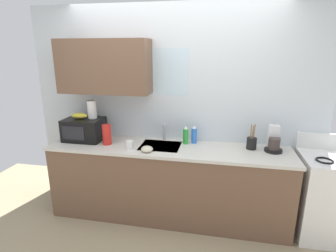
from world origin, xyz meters
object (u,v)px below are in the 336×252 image
Objects in this scene: cereal_canister at (107,135)px; mug_white at (130,145)px; coffee_maker at (274,142)px; utensil_crock at (252,143)px; microwave at (84,129)px; banana_bunch at (79,116)px; dish_soap_bottle_blue at (194,135)px; stove_range at (326,196)px; small_bowl at (147,149)px; paper_towel_roll at (92,109)px; dish_soap_bottle_green at (186,135)px.

mug_white is (0.31, -0.09, -0.07)m from cereal_canister.
utensil_crock reaches higher than coffee_maker.
banana_bunch is (-0.05, 0.00, 0.17)m from microwave.
mug_white is at bearing -154.32° from dish_soap_bottle_blue.
stove_range is 2.01m from small_bowl.
coffee_maker reaches higher than stove_range.
microwave is 2.09× the size of paper_towel_roll.
stove_range is 2.83m from paper_towel_roll.
coffee_maker is (2.28, 0.06, -0.20)m from banana_bunch.
microwave is 2.30× the size of banana_bunch.
banana_bunch is 2.29m from coffee_maker.
banana_bunch is 0.77m from mug_white.
paper_towel_roll is 0.77× the size of utensil_crock.
utensil_crock reaches higher than stove_range.
microwave reaches higher than cereal_canister.
dish_soap_bottle_green reaches higher than stove_range.
paper_towel_roll reaches higher than mug_white.
stove_range is 0.80m from coffee_maker.
dish_soap_bottle_green is 0.93m from cereal_canister.
stove_range is 4.54× the size of cereal_canister.
stove_range is 0.97m from utensil_crock.
banana_bunch is at bearing -174.07° from dish_soap_bottle_blue.
microwave is at bearing -1.80° from banana_bunch.
microwave is 2.23m from coffee_maker.
cereal_canister is at bearing -178.76° from stove_range.
stove_range is at bearing -0.92° from microwave.
paper_towel_roll reaches higher than coffee_maker.
stove_range is at bearing -5.31° from dish_soap_bottle_green.
paper_towel_roll is 1.28m from dish_soap_bottle_blue.
cereal_canister is 0.33m from mug_white.
dish_soap_bottle_blue is at bearing 25.70° from dish_soap_bottle_green.
stove_range is at bearing -7.45° from dish_soap_bottle_blue.
cereal_canister is (-0.91, -0.20, 0.02)m from dish_soap_bottle_green.
cereal_canister is 0.83× the size of utensil_crock.
coffee_maker reaches higher than cereal_canister.
coffee_maker is 1.40m from small_bowl.
dish_soap_bottle_blue reaches higher than stove_range.
dish_soap_bottle_green is at bearing 2.42° from paper_towel_roll.
dish_soap_bottle_blue is 0.91× the size of cereal_canister.
microwave is 1.93× the size of cereal_canister.
mug_white is (0.55, -0.24, -0.33)m from paper_towel_roll.
dish_soap_bottle_green is at bearing 174.69° from stove_range.
microwave reaches higher than dish_soap_bottle_blue.
small_bowl is at bearing -167.23° from coffee_maker.
dish_soap_bottle_green is (1.25, 0.10, -0.03)m from microwave.
coffee_maker is at bearing 1.54° from microwave.
stove_range is 1.66m from dish_soap_bottle_green.
dish_soap_bottle_green reaches higher than mug_white.
microwave is 2.10× the size of dish_soap_bottle_green.
utensil_crock is (-0.81, 0.12, 0.51)m from stove_range.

